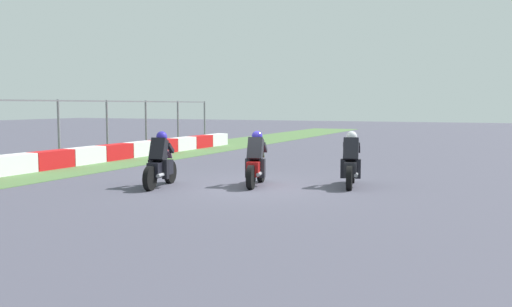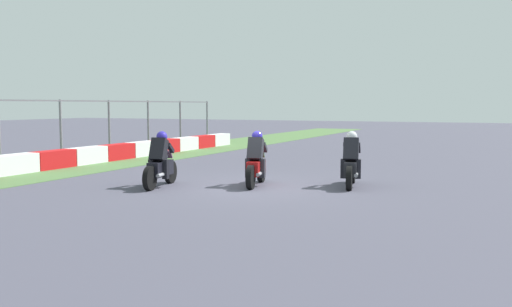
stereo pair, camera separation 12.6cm
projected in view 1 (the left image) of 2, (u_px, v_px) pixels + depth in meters
The scene contains 6 objects.
ground_plane at pixel (255, 187), 14.95m from camera, with size 120.00×120.00×0.00m, color #494857.
grass_verge at pixel (35, 172), 18.23m from camera, with size 72.00×4.22×0.02m, color #507340.
track_barrier at pixel (32, 162), 18.25m from camera, with size 27.32×0.60×0.64m.
rider_lane_a at pixel (351, 164), 14.97m from camera, with size 2.03×0.64×1.51m.
rider_lane_b at pixel (256, 163), 15.12m from camera, with size 2.02×0.65×1.51m.
rider_lane_c at pixel (160, 164), 14.89m from camera, with size 2.03×0.63×1.51m.
Camera 1 is at (-13.49, -6.11, 2.22)m, focal length 38.56 mm.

